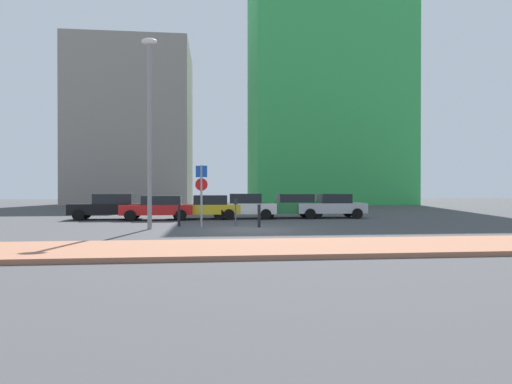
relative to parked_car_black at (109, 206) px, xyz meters
name	(u,v)px	position (x,y,z in m)	size (l,w,h in m)	color
ground_plane	(251,230)	(7.90, -7.16, -0.80)	(120.00, 120.00, 0.00)	#424244
sidewalk_brick	(269,248)	(7.90, -13.22, -0.73)	(40.00, 3.44, 0.14)	#9E664C
parked_car_black	(109,206)	(0.00, 0.00, 0.00)	(4.29, 2.17, 1.53)	black
parked_car_red	(159,207)	(3.01, -0.70, -0.04)	(4.22, 2.07, 1.43)	red
parked_car_yellow	(206,207)	(5.76, -0.30, -0.05)	(4.36, 2.09, 1.44)	gold
parked_car_white	(243,206)	(8.05, -0.28, -0.01)	(4.17, 2.10, 1.54)	white
parked_car_green	(291,206)	(11.11, 0.00, -0.01)	(4.43, 2.01, 1.51)	#237238
parked_car_silver	(331,206)	(13.62, -0.15, -0.03)	(4.34, 1.99, 1.51)	#B7BABF
parking_sign_post	(201,188)	(5.67, -5.51, 1.07)	(0.60, 0.13, 2.97)	gray
parking_meter	(236,208)	(7.35, -4.93, 0.07)	(0.18, 0.14, 1.33)	#4C4C51
street_lamp	(149,119)	(3.37, -6.35, 4.18)	(0.70, 0.36, 8.65)	gray
traffic_bollard_near	(179,215)	(4.57, -5.06, -0.25)	(0.13, 0.13, 1.09)	black
traffic_bollard_mid	(259,216)	(8.41, -5.98, -0.25)	(0.15, 0.15, 1.09)	black
building_colorful_midrise	(325,83)	(20.26, 25.43, 14.62)	(18.61, 13.57, 30.84)	green
building_under_construction	(134,126)	(-3.75, 26.75, 8.87)	(13.96, 11.45, 19.34)	gray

